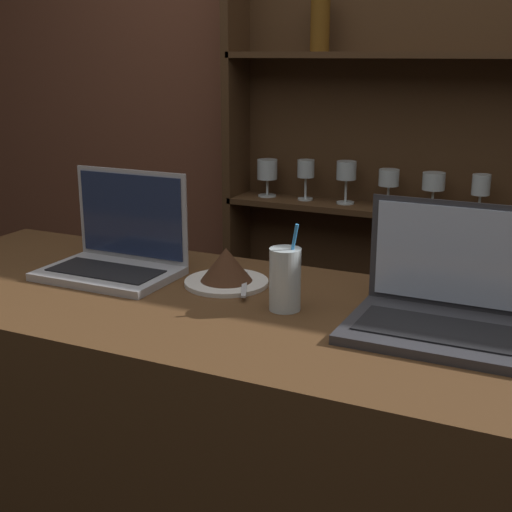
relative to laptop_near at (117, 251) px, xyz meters
name	(u,v)px	position (x,y,z in m)	size (l,w,h in m)	color
back_wall	(422,126)	(0.46, 1.06, 0.22)	(7.00, 0.06, 2.70)	brown
back_shelf	(413,226)	(0.47, 0.98, -0.11)	(1.28, 0.18, 1.97)	#472D19
laptop_near	(117,251)	(0.00, 0.00, 0.00)	(0.31, 0.21, 0.24)	#ADADB2
laptop_far	(443,305)	(0.77, -0.03, -0.01)	(0.33, 0.25, 0.23)	#333338
cake_plate	(226,269)	(0.27, 0.03, -0.02)	(0.19, 0.19, 0.09)	silver
water_glass	(285,279)	(0.46, -0.06, 0.01)	(0.06, 0.06, 0.18)	silver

